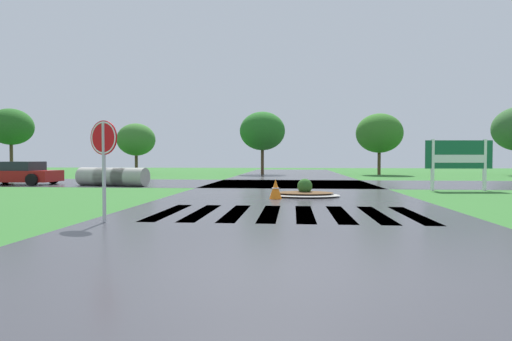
% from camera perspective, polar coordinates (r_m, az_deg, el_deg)
% --- Properties ---
extents(ground_plane, '(120.00, 120.00, 0.10)m').
position_cam_1_polar(ground_plane, '(5.20, 3.37, -14.81)').
color(ground_plane, '#2D6628').
extents(asphalt_roadway, '(9.11, 80.00, 0.01)m').
position_cam_1_polar(asphalt_roadway, '(15.06, 4.52, -3.79)').
color(asphalt_roadway, '#35353A').
rests_on(asphalt_roadway, ground).
extents(asphalt_cross_road, '(90.00, 8.20, 0.01)m').
position_cam_1_polar(asphalt_cross_road, '(23.85, 4.73, -1.80)').
color(asphalt_cross_road, '#35353A').
rests_on(asphalt_cross_road, ground).
extents(crosswalk_stripes, '(6.75, 3.52, 0.01)m').
position_cam_1_polar(crosswalk_stripes, '(10.83, 4.29, -5.91)').
color(crosswalk_stripes, white).
rests_on(crosswalk_stripes, ground).
extents(stop_sign, '(0.72, 0.28, 2.27)m').
position_cam_1_polar(stop_sign, '(9.79, -20.18, 3.00)').
color(stop_sign, '#B2B5BA').
rests_on(stop_sign, ground).
extents(estate_billboard, '(2.98, 0.35, 2.30)m').
position_cam_1_polar(estate_billboard, '(20.61, 26.07, 1.71)').
color(estate_billboard, white).
rests_on(estate_billboard, ground).
extents(median_island, '(2.62, 1.71, 0.68)m').
position_cam_1_polar(median_island, '(15.66, 6.72, -3.07)').
color(median_island, '#9E9B93').
rests_on(median_island, ground).
extents(car_dark_suv, '(4.31, 2.20, 1.27)m').
position_cam_1_polar(car_dark_suv, '(26.42, -29.80, -0.40)').
color(car_dark_suv, maroon).
rests_on(car_dark_suv, ground).
extents(drainage_pipe_stack, '(4.06, 1.76, 0.96)m').
position_cam_1_polar(drainage_pipe_stack, '(23.12, -19.10, -0.81)').
color(drainage_pipe_stack, '#9E9B93').
rests_on(drainage_pipe_stack, ground).
extents(traffic_cone, '(0.45, 0.45, 0.70)m').
position_cam_1_polar(traffic_cone, '(14.72, 2.70, -2.59)').
color(traffic_cone, orange).
rests_on(traffic_cone, ground).
extents(background_treeline, '(49.09, 6.55, 5.95)m').
position_cam_1_polar(background_treeline, '(37.43, 5.61, 5.37)').
color(background_treeline, '#4C3823').
rests_on(background_treeline, ground).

